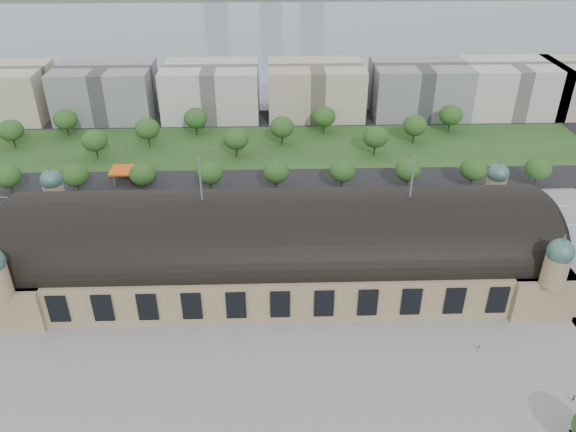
{
  "coord_description": "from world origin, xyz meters",
  "views": [
    {
      "loc": [
        -1.47,
        -129.61,
        96.83
      ],
      "look_at": [
        2.92,
        10.49,
        14.0
      ],
      "focal_mm": 35.0,
      "sensor_mm": 36.0,
      "label": 1
    }
  ],
  "objects_px": {
    "parked_car_4": "(117,231)",
    "bus_west": "(263,223)",
    "traffic_car_6": "(543,220)",
    "bus_east": "(310,222)",
    "traffic_car_1": "(71,197)",
    "parked_car_1": "(47,232)",
    "parked_car_5": "(121,237)",
    "pedestrian_1": "(574,398)",
    "traffic_car_5": "(433,201)",
    "parked_car_0": "(26,237)",
    "parked_car_3": "(76,233)",
    "parked_car_2": "(150,230)",
    "petrol_station": "(135,170)",
    "bus_mid": "(320,214)",
    "traffic_car_4": "(300,223)",
    "parked_car_6": "(179,230)",
    "pedestrian_0": "(479,348)",
    "traffic_car_3": "(174,206)"
  },
  "relations": [
    {
      "from": "parked_car_4",
      "to": "bus_west",
      "type": "xyz_separation_m",
      "value": [
        47.02,
        2.0,
        1.15
      ]
    },
    {
      "from": "traffic_car_6",
      "to": "bus_east",
      "type": "xyz_separation_m",
      "value": [
        -77.76,
        -0.41,
        1.1
      ]
    },
    {
      "from": "traffic_car_1",
      "to": "parked_car_1",
      "type": "distance_m",
      "value": 23.71
    },
    {
      "from": "parked_car_5",
      "to": "pedestrian_1",
      "type": "relative_size",
      "value": 2.64
    },
    {
      "from": "traffic_car_5",
      "to": "parked_car_0",
      "type": "xyz_separation_m",
      "value": [
        -135.18,
        -19.32,
        0.07
      ]
    },
    {
      "from": "traffic_car_1",
      "to": "traffic_car_6",
      "type": "bearing_deg",
      "value": -99.75
    },
    {
      "from": "bus_west",
      "to": "pedestrian_1",
      "type": "distance_m",
      "value": 100.55
    },
    {
      "from": "parked_car_5",
      "to": "bus_east",
      "type": "relative_size",
      "value": 0.38
    },
    {
      "from": "parked_car_3",
      "to": "bus_west",
      "type": "height_order",
      "value": "bus_west"
    },
    {
      "from": "parked_car_1",
      "to": "bus_west",
      "type": "relative_size",
      "value": 0.4
    },
    {
      "from": "parked_car_2",
      "to": "parked_car_4",
      "type": "height_order",
      "value": "parked_car_2"
    },
    {
      "from": "petrol_station",
      "to": "bus_mid",
      "type": "height_order",
      "value": "petrol_station"
    },
    {
      "from": "bus_east",
      "to": "parked_car_1",
      "type": "bearing_deg",
      "value": 89.63
    },
    {
      "from": "traffic_car_4",
      "to": "parked_car_2",
      "type": "bearing_deg",
      "value": -83.31
    },
    {
      "from": "traffic_car_1",
      "to": "parked_car_6",
      "type": "relative_size",
      "value": 0.82
    },
    {
      "from": "traffic_car_4",
      "to": "parked_car_6",
      "type": "bearing_deg",
      "value": -82.33
    },
    {
      "from": "traffic_car_6",
      "to": "parked_car_5",
      "type": "bearing_deg",
      "value": -94.25
    },
    {
      "from": "pedestrian_0",
      "to": "traffic_car_1",
      "type": "bearing_deg",
      "value": 168.29
    },
    {
      "from": "parked_car_3",
      "to": "parked_car_4",
      "type": "distance_m",
      "value": 12.75
    },
    {
      "from": "parked_car_2",
      "to": "bus_mid",
      "type": "bearing_deg",
      "value": 58.9
    },
    {
      "from": "traffic_car_3",
      "to": "pedestrian_1",
      "type": "relative_size",
      "value": 2.31
    },
    {
      "from": "traffic_car_4",
      "to": "bus_east",
      "type": "relative_size",
      "value": 0.33
    },
    {
      "from": "parked_car_0",
      "to": "bus_west",
      "type": "bearing_deg",
      "value": 62.09
    },
    {
      "from": "parked_car_1",
      "to": "parked_car_5",
      "type": "xyz_separation_m",
      "value": [
        24.18,
        -3.17,
        -0.01
      ]
    },
    {
      "from": "bus_east",
      "to": "pedestrian_1",
      "type": "height_order",
      "value": "bus_east"
    },
    {
      "from": "traffic_car_3",
      "to": "bus_west",
      "type": "xyz_separation_m",
      "value": [
        30.9,
        -14.15,
        1.16
      ]
    },
    {
      "from": "traffic_car_1",
      "to": "traffic_car_3",
      "type": "bearing_deg",
      "value": -103.53
    },
    {
      "from": "traffic_car_3",
      "to": "traffic_car_1",
      "type": "bearing_deg",
      "value": 72.74
    },
    {
      "from": "parked_car_2",
      "to": "parked_car_6",
      "type": "height_order",
      "value": "same"
    },
    {
      "from": "traffic_car_6",
      "to": "parked_car_1",
      "type": "bearing_deg",
      "value": -95.71
    },
    {
      "from": "traffic_car_1",
      "to": "traffic_car_3",
      "type": "relative_size",
      "value": 1.04
    },
    {
      "from": "parked_car_2",
      "to": "parked_car_6",
      "type": "bearing_deg",
      "value": 51.73
    },
    {
      "from": "traffic_car_3",
      "to": "parked_car_2",
      "type": "bearing_deg",
      "value": 154.87
    },
    {
      "from": "parked_car_3",
      "to": "bus_west",
      "type": "xyz_separation_m",
      "value": [
        59.76,
        2.53,
        1.14
      ]
    },
    {
      "from": "bus_mid",
      "to": "parked_car_0",
      "type": "bearing_deg",
      "value": 100.99
    },
    {
      "from": "parked_car_1",
      "to": "bus_mid",
      "type": "xyz_separation_m",
      "value": [
        88.37,
        7.0,
        1.07
      ]
    },
    {
      "from": "bus_west",
      "to": "pedestrian_0",
      "type": "height_order",
      "value": "bus_west"
    },
    {
      "from": "parked_car_3",
      "to": "pedestrian_0",
      "type": "distance_m",
      "value": 125.19
    },
    {
      "from": "parked_car_2",
      "to": "bus_mid",
      "type": "height_order",
      "value": "bus_mid"
    },
    {
      "from": "bus_east",
      "to": "parked_car_6",
      "type": "bearing_deg",
      "value": 90.98
    },
    {
      "from": "parked_car_4",
      "to": "bus_west",
      "type": "relative_size",
      "value": 0.31
    },
    {
      "from": "bus_west",
      "to": "parked_car_2",
      "type": "bearing_deg",
      "value": 96.47
    },
    {
      "from": "traffic_car_5",
      "to": "bus_east",
      "type": "xyz_separation_m",
      "value": [
        -44.62,
        -14.84,
        1.22
      ]
    },
    {
      "from": "pedestrian_1",
      "to": "traffic_car_5",
      "type": "bearing_deg",
      "value": 26.04
    },
    {
      "from": "petrol_station",
      "to": "pedestrian_0",
      "type": "bearing_deg",
      "value": -43.62
    },
    {
      "from": "parked_car_5",
      "to": "traffic_car_3",
      "type": "bearing_deg",
      "value": 105.86
    },
    {
      "from": "bus_east",
      "to": "pedestrian_1",
      "type": "xyz_separation_m",
      "value": [
        52.58,
        -74.07,
        -0.93
      ]
    },
    {
      "from": "traffic_car_3",
      "to": "parked_car_6",
      "type": "bearing_deg",
      "value": -172.48
    },
    {
      "from": "parked_car_1",
      "to": "pedestrian_1",
      "type": "bearing_deg",
      "value": 41.93
    },
    {
      "from": "pedestrian_1",
      "to": "parked_car_2",
      "type": "bearing_deg",
      "value": 76.33
    }
  ]
}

